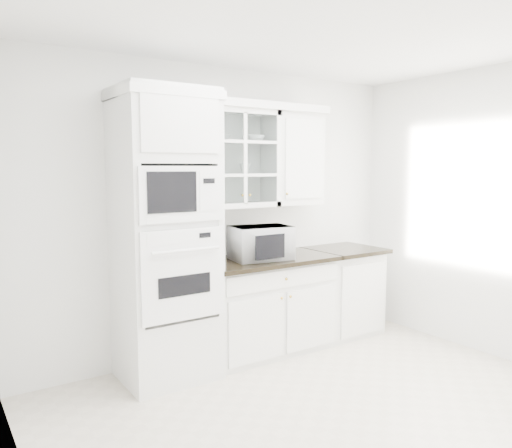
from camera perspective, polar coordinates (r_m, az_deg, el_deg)
ground at (r=3.81m, az=10.83°, el=-21.20°), size 4.00×3.50×0.01m
room_shell at (r=3.70m, az=6.70°, el=6.59°), size 4.00×3.50×2.70m
oven_column at (r=4.18m, az=-10.27°, el=-1.45°), size 0.76×0.68×2.40m
base_cabinet_run at (r=4.85m, az=1.12°, el=-9.14°), size 1.32×0.67×0.92m
extra_base_cabinet at (r=5.47m, az=9.81°, el=-7.44°), size 0.72×0.67×0.92m
upper_cabinet_glass at (r=4.65m, az=-2.36°, el=7.47°), size 0.80×0.33×0.90m
upper_cabinet_solid at (r=5.04m, az=4.25°, el=7.38°), size 0.55×0.33×0.90m
crown_molding at (r=4.61m, az=-3.37°, el=13.52°), size 2.14×0.38×0.07m
countertop_microwave at (r=4.64m, az=0.47°, el=-2.12°), size 0.60×0.53×0.31m
bowl_a at (r=4.58m, az=-4.56°, el=9.84°), size 0.27×0.27×0.06m
bowl_b at (r=4.75m, az=-0.21°, el=9.75°), size 0.24×0.24×0.06m
cup_a at (r=4.54m, az=-4.40°, el=6.27°), size 0.14×0.14×0.09m
cup_b at (r=4.70m, az=-1.28°, el=6.36°), size 0.12×0.12×0.10m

